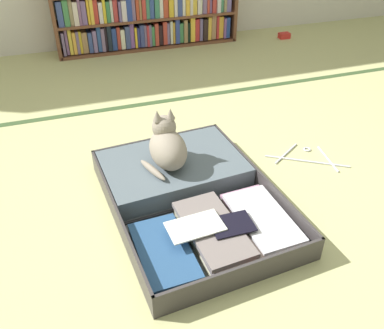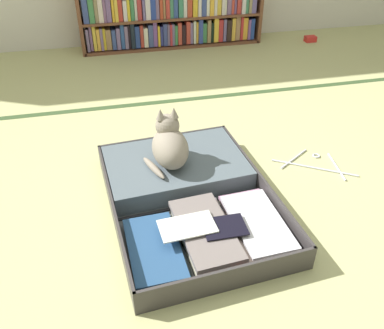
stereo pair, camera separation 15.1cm
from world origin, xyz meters
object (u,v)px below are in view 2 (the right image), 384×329
(bookshelf, at_px, (171,3))
(clothes_hanger, at_px, (315,164))
(open_suitcase, at_px, (187,191))
(black_cat, at_px, (169,144))
(small_red_pouch, at_px, (310,39))

(bookshelf, xyz_separation_m, clothes_hanger, (0.39, -2.03, -0.36))
(open_suitcase, distance_m, black_cat, 0.24)
(open_suitcase, height_order, small_red_pouch, open_suitcase)
(open_suitcase, height_order, clothes_hanger, open_suitcase)
(small_red_pouch, bearing_deg, black_cat, -132.50)
(clothes_hanger, bearing_deg, open_suitcase, -169.75)
(open_suitcase, distance_m, clothes_hanger, 0.74)
(bookshelf, distance_m, open_suitcase, 2.21)
(open_suitcase, bearing_deg, small_red_pouch, 50.91)
(open_suitcase, relative_size, clothes_hanger, 2.68)
(clothes_hanger, bearing_deg, small_red_pouch, 64.53)
(black_cat, bearing_deg, bookshelf, 79.06)
(bookshelf, bearing_deg, open_suitcase, -98.81)
(bookshelf, height_order, open_suitcase, bookshelf)
(bookshelf, height_order, small_red_pouch, bookshelf)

